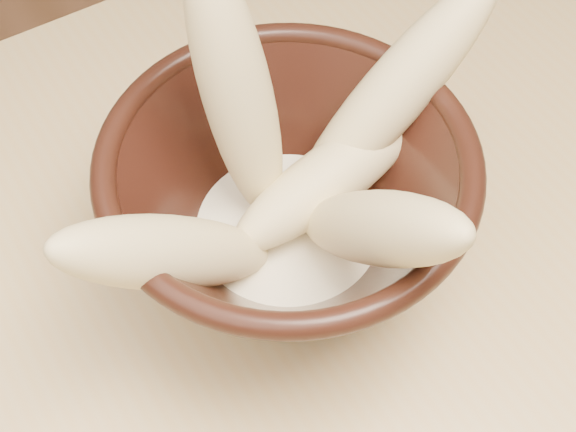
{
  "coord_description": "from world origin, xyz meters",
  "views": [
    {
      "loc": [
        0.06,
        -0.18,
        1.24
      ],
      "look_at": [
        0.21,
        0.07,
        0.81
      ],
      "focal_mm": 50.0,
      "sensor_mm": 36.0,
      "label": 1
    }
  ],
  "objects": [
    {
      "name": "banana_right",
      "position": [
        0.3,
        0.09,
        0.86
      ],
      "size": [
        0.17,
        0.05,
        0.16
      ],
      "primitive_type": "ellipsoid",
      "rotation": [
        0.83,
        0.0,
        1.59
      ],
      "color": "#DBC381",
      "rests_on": "bowl"
    },
    {
      "name": "bowl",
      "position": [
        0.21,
        0.07,
        0.82
      ],
      "size": [
        0.23,
        0.23,
        0.13
      ],
      "rotation": [
        0.0,
        0.0,
        0.22
      ],
      "color": "black",
      "rests_on": "table"
    },
    {
      "name": "banana_upright",
      "position": [
        0.21,
        0.12,
        0.89
      ],
      "size": [
        0.05,
        0.1,
        0.2
      ],
      "primitive_type": "ellipsoid",
      "rotation": [
        0.28,
        0.0,
        3.26
      ],
      "color": "#DBC381",
      "rests_on": "bowl"
    },
    {
      "name": "banana_across",
      "position": [
        0.25,
        0.07,
        0.83
      ],
      "size": [
        0.16,
        0.06,
        0.06
      ],
      "primitive_type": "ellipsoid",
      "rotation": [
        1.47,
        0.0,
        1.7
      ],
      "color": "#DBC381",
      "rests_on": "bowl"
    },
    {
      "name": "banana_front",
      "position": [
        0.23,
        0.01,
        0.87
      ],
      "size": [
        0.04,
        0.15,
        0.17
      ],
      "primitive_type": "ellipsoid",
      "rotation": [
        0.72,
        0.0,
        0.01
      ],
      "color": "#DBC381",
      "rests_on": "bowl"
    },
    {
      "name": "milk_puddle",
      "position": [
        0.21,
        0.07,
        0.79
      ],
      "size": [
        0.13,
        0.13,
        0.02
      ],
      "primitive_type": "cylinder",
      "color": "#F9ECC8",
      "rests_on": "bowl"
    },
    {
      "name": "banana_left",
      "position": [
        0.13,
        0.06,
        0.86
      ],
      "size": [
        0.15,
        0.05,
        0.15
      ],
      "primitive_type": "ellipsoid",
      "rotation": [
        0.81,
        0.0,
        -1.51
      ],
      "color": "#DBC381",
      "rests_on": "bowl"
    }
  ]
}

